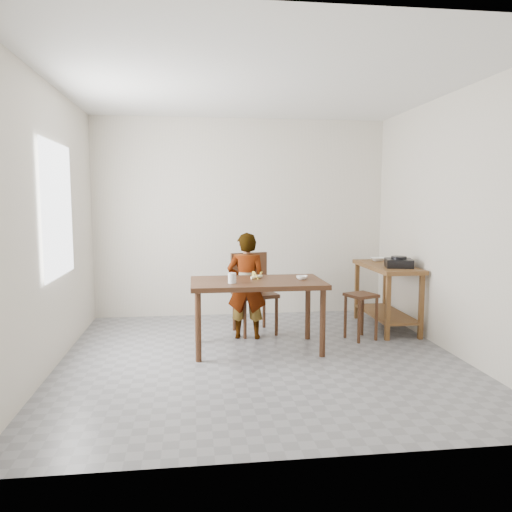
{
  "coord_description": "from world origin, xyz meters",
  "views": [
    {
      "loc": [
        -0.67,
        -4.87,
        1.6
      ],
      "look_at": [
        0.0,
        0.4,
        1.0
      ],
      "focal_mm": 35.0,
      "sensor_mm": 36.0,
      "label": 1
    }
  ],
  "objects": [
    {
      "name": "floor",
      "position": [
        0.0,
        0.0,
        -0.02
      ],
      "size": [
        4.0,
        4.0,
        0.04
      ],
      "primitive_type": "cube",
      "color": "slate",
      "rests_on": "ground"
    },
    {
      "name": "ceiling",
      "position": [
        0.0,
        0.0,
        2.72
      ],
      "size": [
        4.0,
        4.0,
        0.04
      ],
      "primitive_type": "cube",
      "color": "white",
      "rests_on": "wall_back"
    },
    {
      "name": "wall_back",
      "position": [
        0.0,
        2.02,
        1.35
      ],
      "size": [
        4.0,
        0.04,
        2.7
      ],
      "primitive_type": "cube",
      "color": "beige",
      "rests_on": "ground"
    },
    {
      "name": "wall_front",
      "position": [
        0.0,
        -2.02,
        1.35
      ],
      "size": [
        4.0,
        0.04,
        2.7
      ],
      "primitive_type": "cube",
      "color": "beige",
      "rests_on": "ground"
    },
    {
      "name": "wall_left",
      "position": [
        -2.02,
        0.0,
        1.35
      ],
      "size": [
        0.04,
        4.0,
        2.7
      ],
      "primitive_type": "cube",
      "color": "beige",
      "rests_on": "ground"
    },
    {
      "name": "wall_right",
      "position": [
        2.02,
        0.0,
        1.35
      ],
      "size": [
        0.04,
        4.0,
        2.7
      ],
      "primitive_type": "cube",
      "color": "beige",
      "rests_on": "ground"
    },
    {
      "name": "window_pane",
      "position": [
        -1.97,
        0.2,
        1.5
      ],
      "size": [
        0.02,
        1.1,
        1.3
      ],
      "primitive_type": "cube",
      "color": "white",
      "rests_on": "wall_left"
    },
    {
      "name": "dining_table",
      "position": [
        0.0,
        0.3,
        0.38
      ],
      "size": [
        1.4,
        0.8,
        0.75
      ],
      "primitive_type": null,
      "color": "#402414",
      "rests_on": "floor"
    },
    {
      "name": "prep_counter",
      "position": [
        1.72,
        1.0,
        0.4
      ],
      "size": [
        0.5,
        1.2,
        0.8
      ],
      "primitive_type": null,
      "color": "brown",
      "rests_on": "floor"
    },
    {
      "name": "child",
      "position": [
        -0.06,
        0.76,
        0.62
      ],
      "size": [
        0.5,
        0.37,
        1.23
      ],
      "primitive_type": "imported",
      "rotation": [
        0.0,
        0.0,
        2.96
      ],
      "color": "white",
      "rests_on": "floor"
    },
    {
      "name": "dining_chair",
      "position": [
        0.06,
        0.97,
        0.48
      ],
      "size": [
        0.56,
        0.56,
        0.95
      ],
      "primitive_type": null,
      "rotation": [
        0.0,
        0.0,
        0.24
      ],
      "color": "#402414",
      "rests_on": "floor"
    },
    {
      "name": "stool",
      "position": [
        1.23,
        0.55,
        0.27
      ],
      "size": [
        0.39,
        0.39,
        0.53
      ],
      "primitive_type": null,
      "rotation": [
        0.0,
        0.0,
        0.34
      ],
      "color": "#402414",
      "rests_on": "floor"
    },
    {
      "name": "glass_tumbler",
      "position": [
        -0.28,
        0.17,
        0.8
      ],
      "size": [
        0.11,
        0.11,
        0.11
      ],
      "primitive_type": "cylinder",
      "rotation": [
        0.0,
        0.0,
        -0.32
      ],
      "color": "silver",
      "rests_on": "dining_table"
    },
    {
      "name": "small_bowl",
      "position": [
        0.49,
        0.32,
        0.77
      ],
      "size": [
        0.16,
        0.16,
        0.04
      ],
      "primitive_type": "imported",
      "rotation": [
        0.0,
        0.0,
        -0.41
      ],
      "color": "white",
      "rests_on": "dining_table"
    },
    {
      "name": "banana",
      "position": [
        0.01,
        0.41,
        0.78
      ],
      "size": [
        0.18,
        0.16,
        0.05
      ],
      "primitive_type": null,
      "rotation": [
        0.0,
        0.0,
        0.41
      ],
      "color": "#FBCE49",
      "rests_on": "dining_table"
    },
    {
      "name": "serving_bowl",
      "position": [
        1.74,
        1.38,
        0.82
      ],
      "size": [
        0.19,
        0.19,
        0.05
      ],
      "primitive_type": "imported",
      "rotation": [
        0.0,
        0.0,
        -0.01
      ],
      "color": "white",
      "rests_on": "prep_counter"
    },
    {
      "name": "gas_burner",
      "position": [
        1.76,
        0.75,
        0.85
      ],
      "size": [
        0.37,
        0.37,
        0.1
      ],
      "primitive_type": "cube",
      "rotation": [
        0.0,
        0.0,
        -0.26
      ],
      "color": "black",
      "rests_on": "prep_counter"
    }
  ]
}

